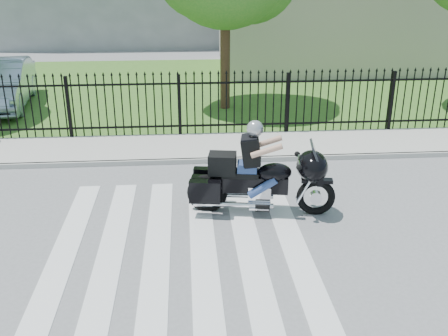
{
  "coord_description": "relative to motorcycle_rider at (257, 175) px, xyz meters",
  "views": [
    {
      "loc": [
        0.15,
        -8.07,
        4.74
      ],
      "look_at": [
        0.86,
        1.16,
        1.0
      ],
      "focal_mm": 42.0,
      "sensor_mm": 36.0,
      "label": 1
    }
  ],
  "objects": [
    {
      "name": "ground",
      "position": [
        -1.51,
        -1.25,
        -0.79
      ],
      "size": [
        120.0,
        120.0,
        0.0
      ],
      "primitive_type": "plane",
      "color": "slate",
      "rests_on": "ground"
    },
    {
      "name": "crosswalk",
      "position": [
        -1.51,
        -1.25,
        -0.79
      ],
      "size": [
        5.0,
        5.5,
        0.01
      ],
      "primitive_type": null,
      "color": "silver",
      "rests_on": "ground"
    },
    {
      "name": "sidewalk",
      "position": [
        -1.51,
        3.75,
        -0.73
      ],
      "size": [
        40.0,
        2.0,
        0.12
      ],
      "primitive_type": "cube",
      "color": "#ADAAA3",
      "rests_on": "ground"
    },
    {
      "name": "curb",
      "position": [
        -1.51,
        2.75,
        -0.73
      ],
      "size": [
        40.0,
        0.12,
        0.12
      ],
      "primitive_type": "cube",
      "color": "#ADAAA3",
      "rests_on": "ground"
    },
    {
      "name": "grass_strip",
      "position": [
        -1.51,
        10.75,
        -0.78
      ],
      "size": [
        40.0,
        12.0,
        0.02
      ],
      "primitive_type": "cube",
      "color": "#356121",
      "rests_on": "ground"
    },
    {
      "name": "iron_fence",
      "position": [
        -1.51,
        4.75,
        0.11
      ],
      "size": [
        26.0,
        0.04,
        1.8
      ],
      "color": "black",
      "rests_on": "ground"
    },
    {
      "name": "building_low",
      "position": [
        5.49,
        14.75,
        0.96
      ],
      "size": [
        10.0,
        6.0,
        3.5
      ],
      "primitive_type": "cube",
      "color": "#B8AB99",
      "rests_on": "ground"
    },
    {
      "name": "motorcycle_rider",
      "position": [
        0.0,
        0.0,
        0.0
      ],
      "size": [
        2.92,
        1.23,
        1.94
      ],
      "rotation": [
        0.0,
        0.0,
        -0.16
      ],
      "color": "black",
      "rests_on": "ground"
    },
    {
      "name": "parked_car",
      "position": [
        -7.47,
        8.45,
        0.01
      ],
      "size": [
        2.21,
        4.9,
        1.56
      ],
      "primitive_type": "imported",
      "rotation": [
        0.0,
        0.0,
        0.12
      ],
      "color": "#A1B0CA",
      "rests_on": "grass_strip"
    }
  ]
}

